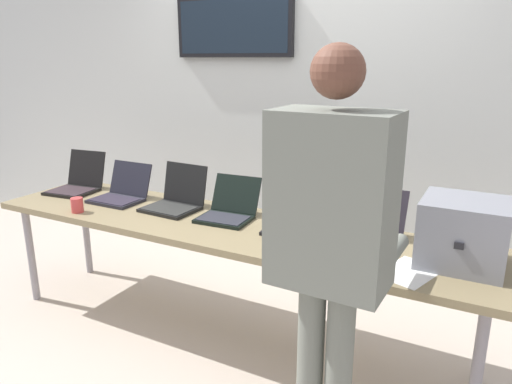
{
  "coord_description": "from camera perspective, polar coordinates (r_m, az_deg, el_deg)",
  "views": [
    {
      "loc": [
        1.4,
        -2.22,
        1.66
      ],
      "look_at": [
        0.2,
        0.04,
        0.94
      ],
      "focal_mm": 33.14,
      "sensor_mm": 36.0,
      "label": 1
    }
  ],
  "objects": [
    {
      "name": "laptop_station_1",
      "position": [
        3.33,
        -15.95,
        -0.0
      ],
      "size": [
        0.33,
        0.32,
        0.24
      ],
      "color": "black",
      "rests_on": "workbench"
    },
    {
      "name": "ground",
      "position": [
        3.12,
        -3.84,
        -16.92
      ],
      "size": [
        8.0,
        8.0,
        0.04
      ],
      "primitive_type": "cube",
      "color": "beige"
    },
    {
      "name": "equipment_box",
      "position": [
        2.39,
        23.71,
        -4.48
      ],
      "size": [
        0.38,
        0.37,
        0.31
      ],
      "color": "gray",
      "rests_on": "workbench"
    },
    {
      "name": "laptop_station_3",
      "position": [
        2.85,
        -3.31,
        -2.1
      ],
      "size": [
        0.33,
        0.35,
        0.23
      ],
      "color": "black",
      "rests_on": "workbench"
    },
    {
      "name": "back_wall",
      "position": [
        3.65,
        5.06,
        10.82
      ],
      "size": [
        8.0,
        0.11,
        2.67
      ],
      "color": "silver",
      "rests_on": "ground"
    },
    {
      "name": "laptop_station_5",
      "position": [
        2.54,
        13.58,
        -4.72
      ],
      "size": [
        0.33,
        0.39,
        0.26
      ],
      "color": "black",
      "rests_on": "workbench"
    },
    {
      "name": "paper_sheet",
      "position": [
        2.27,
        18.0,
        -9.16
      ],
      "size": [
        0.29,
        0.35,
        0.0
      ],
      "color": "white",
      "rests_on": "workbench"
    },
    {
      "name": "workbench",
      "position": [
        2.8,
        -4.1,
        -4.66
      ],
      "size": [
        3.05,
        0.7,
        0.73
      ],
      "color": "#8B7A56",
      "rests_on": "ground"
    },
    {
      "name": "laptop_station_4",
      "position": [
        2.66,
        5.2,
        -3.3
      ],
      "size": [
        0.32,
        0.34,
        0.26
      ],
      "color": "black",
      "rests_on": "workbench"
    },
    {
      "name": "coffee_mug",
      "position": [
        3.16,
        -20.78,
        -1.48
      ],
      "size": [
        0.07,
        0.07,
        0.09
      ],
      "color": "#CF4140",
      "rests_on": "workbench"
    },
    {
      "name": "person",
      "position": [
        1.79,
        9.07,
        -4.68
      ],
      "size": [
        0.45,
        0.6,
        1.72
      ],
      "color": "slate",
      "rests_on": "ground"
    },
    {
      "name": "laptop_station_0",
      "position": [
        3.67,
        -20.75,
        1.09
      ],
      "size": [
        0.34,
        0.38,
        0.27
      ],
      "color": "black",
      "rests_on": "workbench"
    },
    {
      "name": "laptop_station_2",
      "position": [
        3.07,
        -9.66,
        -0.84
      ],
      "size": [
        0.34,
        0.34,
        0.27
      ],
      "color": "black",
      "rests_on": "workbench"
    }
  ]
}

